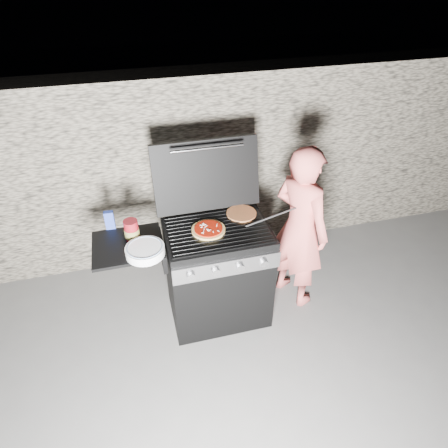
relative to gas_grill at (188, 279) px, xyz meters
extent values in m
plane|color=#535150|center=(0.25, 0.00, -0.46)|extent=(50.00, 50.00, 0.00)
cube|color=gray|center=(0.25, 1.05, 0.44)|extent=(8.00, 0.35, 1.80)
cylinder|color=#D18347|center=(0.48, 0.15, 0.46)|extent=(0.29, 0.29, 0.01)
cylinder|color=maroon|center=(-0.38, 0.05, 0.53)|extent=(0.11, 0.11, 0.16)
cube|color=navy|center=(-0.53, 0.23, 0.52)|extent=(0.07, 0.04, 0.15)
cylinder|color=white|center=(-0.30, -0.15, 0.48)|extent=(0.30, 0.30, 0.06)
imported|color=#DA5F59|center=(0.96, 0.06, 0.29)|extent=(0.55, 0.64, 1.48)
cylinder|color=black|center=(0.71, 0.00, 0.51)|extent=(0.50, 0.06, 0.10)
camera|label=1|loc=(-0.32, -2.35, 2.24)|focal=32.00mm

